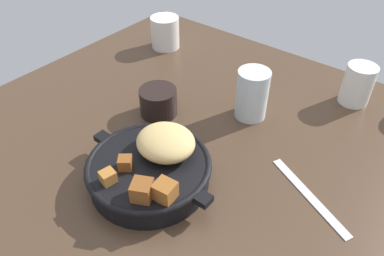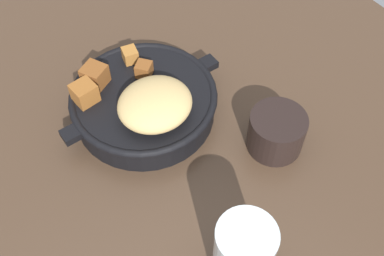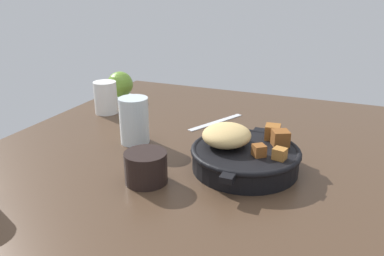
# 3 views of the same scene
# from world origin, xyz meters

# --- Properties ---
(ground_plane) EXTENTS (1.08, 1.00, 0.02)m
(ground_plane) POSITION_xyz_m (0.00, 0.00, -0.01)
(ground_plane) COLOR #473323
(cast_iron_skillet) EXTENTS (0.26, 0.22, 0.09)m
(cast_iron_skillet) POSITION_xyz_m (-0.04, -0.09, 0.03)
(cast_iron_skillet) COLOR black
(cast_iron_skillet) RESTS_ON ground_plane
(saucer_plate) EXTENTS (0.11, 0.11, 0.01)m
(saucer_plate) POSITION_xyz_m (0.30, 0.42, 0.00)
(saucer_plate) COLOR #B7BABF
(saucer_plate) RESTS_ON ground_plane
(red_apple) EXTENTS (0.08, 0.08, 0.08)m
(red_apple) POSITION_xyz_m (0.30, 0.42, 0.05)
(red_apple) COLOR olive
(red_apple) RESTS_ON saucer_plate
(butter_knife) EXTENTS (0.18, 0.10, 0.00)m
(butter_knife) POSITION_xyz_m (0.20, 0.05, 0.00)
(butter_knife) COLOR silver
(butter_knife) RESTS_ON ground_plane
(coffee_mug_dark) EXTENTS (0.08, 0.08, 0.06)m
(coffee_mug_dark) POSITION_xyz_m (-0.16, 0.07, 0.03)
(coffee_mug_dark) COLOR black
(coffee_mug_dark) RESTS_ON ground_plane
(white_creamer_pitcher) EXTENTS (0.07, 0.07, 0.09)m
(white_creamer_pitcher) POSITION_xyz_m (0.16, 0.38, 0.05)
(white_creamer_pitcher) COLOR white
(white_creamer_pitcher) RESTS_ON ground_plane
(water_glass_tall) EXTENTS (0.07, 0.07, 0.11)m
(water_glass_tall) POSITION_xyz_m (0.00, 0.19, 0.05)
(water_glass_tall) COLOR silver
(water_glass_tall) RESTS_ON ground_plane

